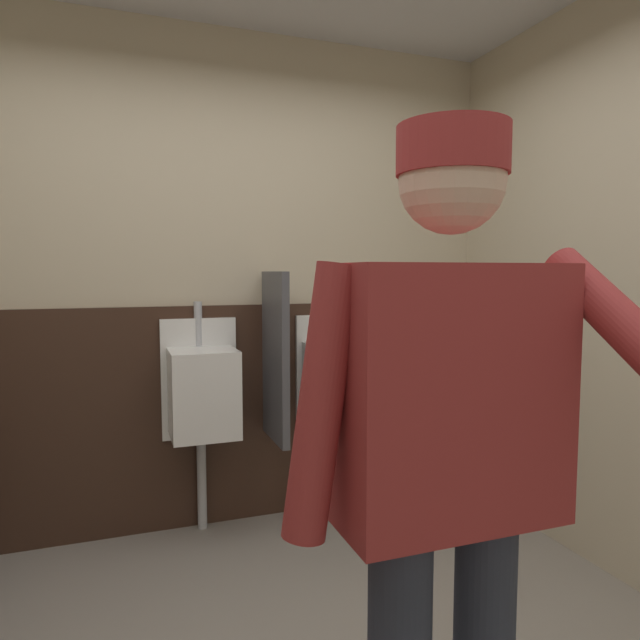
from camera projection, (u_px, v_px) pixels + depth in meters
name	position (u px, v px, depth m)	size (l,w,h in m)	color
wall_back	(214.00, 281.00, 3.13)	(3.81, 0.12, 2.70)	beige
wainscot_band_back	(218.00, 415.00, 3.13)	(3.21, 0.03, 1.22)	#382319
urinal_left	(203.00, 391.00, 2.94)	(0.40, 0.34, 1.24)	white
urinal_middle	(336.00, 382.00, 3.20)	(0.40, 0.34, 1.24)	white
privacy_divider_panel	(275.00, 357.00, 2.99)	(0.04, 0.40, 0.90)	#4C4C51
person	(449.00, 449.00, 1.22)	(0.71, 0.60, 1.70)	#2D3342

